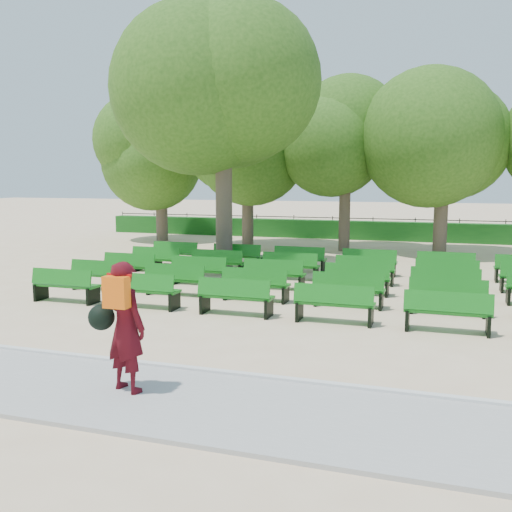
{
  "coord_description": "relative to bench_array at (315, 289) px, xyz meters",
  "views": [
    {
      "loc": [
        4.24,
        -13.9,
        2.94
      ],
      "look_at": [
        0.01,
        -1.0,
        1.1
      ],
      "focal_mm": 40.0,
      "sensor_mm": 36.0,
      "label": 1
    }
  ],
  "objects": [
    {
      "name": "ground",
      "position": [
        -1.12,
        -0.55,
        -0.08
      ],
      "size": [
        120.0,
        120.0,
        0.0
      ],
      "primitive_type": "plane",
      "color": "beige"
    },
    {
      "name": "paving",
      "position": [
        -1.12,
        -7.95,
        -0.05
      ],
      "size": [
        30.0,
        2.2,
        0.06
      ],
      "primitive_type": "cube",
      "color": "#A4A3A0",
      "rests_on": "ground"
    },
    {
      "name": "curb",
      "position": [
        -1.12,
        -6.8,
        -0.03
      ],
      "size": [
        30.0,
        0.12,
        0.1
      ],
      "primitive_type": "cube",
      "color": "silver",
      "rests_on": "ground"
    },
    {
      "name": "hedge",
      "position": [
        -1.12,
        13.45,
        0.37
      ],
      "size": [
        26.0,
        0.7,
        0.9
      ],
      "primitive_type": "cube",
      "color": "#165317",
      "rests_on": "ground"
    },
    {
      "name": "fence",
      "position": [
        -1.12,
        13.85,
        -0.08
      ],
      "size": [
        26.0,
        0.1,
        1.02
      ],
      "primitive_type": null,
      "color": "black",
      "rests_on": "ground"
    },
    {
      "name": "tree_line",
      "position": [
        -1.12,
        9.45,
        -0.08
      ],
      "size": [
        21.8,
        6.8,
        7.04
      ],
      "primitive_type": null,
      "color": "#345F19",
      "rests_on": "ground"
    },
    {
      "name": "bench_array",
      "position": [
        0.0,
        0.0,
        0.0
      ],
      "size": [
        1.64,
        0.56,
        1.03
      ],
      "rotation": [
        0.0,
        0.0,
        -0.03
      ],
      "color": "#137017",
      "rests_on": "ground"
    },
    {
      "name": "tree_among",
      "position": [
        -3.52,
        2.49,
        4.96
      ],
      "size": [
        5.34,
        5.34,
        7.47
      ],
      "color": "brown",
      "rests_on": "ground"
    },
    {
      "name": "person",
      "position": [
        -0.93,
        -7.88,
        0.9
      ],
      "size": [
        0.89,
        0.61,
        1.79
      ],
      "rotation": [
        0.0,
        0.0,
        2.83
      ],
      "color": "#460A11",
      "rests_on": "ground"
    }
  ]
}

